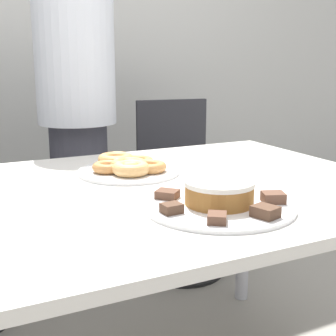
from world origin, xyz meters
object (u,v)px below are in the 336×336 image
Objects in this scene: person_standing at (77,113)px; plate_cake at (219,206)px; plate_donuts at (129,171)px; office_chair_right at (180,190)px; frosted_cake at (219,192)px.

person_standing is 1.15m from plate_cake.
plate_donuts is at bearing 98.62° from plate_cake.
office_chair_right is at bearing 66.54° from plate_cake.
person_standing is 1.15m from frosted_cake.
person_standing is 0.71m from plate_donuts.
person_standing reaches higher than plate_cake.
plate_donuts is (-0.58, -0.73, 0.33)m from office_chair_right.
plate_donuts is at bearing -92.15° from person_standing.
office_chair_right is at bearing 66.54° from frosted_cake.
person_standing is 9.44× the size of frosted_cake.
office_chair_right reaches higher than plate_cake.
plate_cake is at bearing 0.00° from frosted_cake.
office_chair_right is at bearing 51.63° from plate_donuts.
person_standing reaches higher than plate_donuts.
person_standing is 1.85× the size of office_chair_right.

